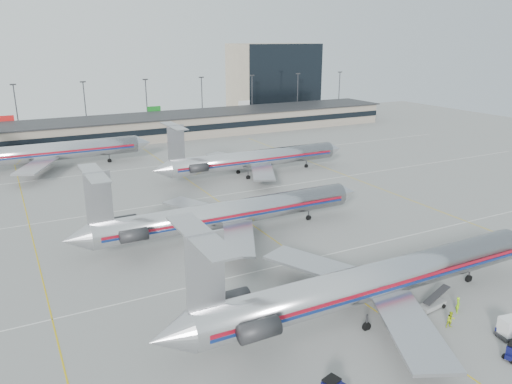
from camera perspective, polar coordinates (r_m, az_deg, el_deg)
ground at (r=57.18m, az=10.96°, el=-11.45°), size 260.00×260.00×0.00m
apron_markings at (r=64.36m, az=5.42°, el=-7.78°), size 160.00×0.15×0.02m
terminal at (r=142.41m, az=-14.22°, el=7.03°), size 162.00×17.00×6.25m
light_mast_row at (r=155.17m, az=-15.63°, el=9.76°), size 163.60×0.40×15.28m
distant_building at (r=192.00m, az=1.94°, el=12.87°), size 30.00×20.00×25.00m
jet_foreground at (r=52.38m, az=12.77°, el=-9.98°), size 46.99×27.67×12.30m
jet_second_row at (r=70.47m, az=-3.71°, el=-2.49°), size 44.81×26.38×11.73m
jet_third_row at (r=102.04m, az=-0.52°, el=3.80°), size 43.01×26.45×11.76m
jet_back_row at (r=115.79m, az=-23.67°, el=4.13°), size 47.20×29.03×12.91m
cart_outer at (r=54.78m, az=26.60°, el=-13.88°), size 1.85×1.40×0.96m
uld_container at (r=54.14m, az=26.95°, el=-13.69°), size 2.15×1.89×2.02m
belt_loader at (r=56.45m, az=19.51°, el=-11.95°), size 4.07×1.66×2.10m
ramp_worker_near at (r=56.50m, az=22.08°, el=-11.87°), size 0.74×0.75×1.74m
ramp_worker_far at (r=53.64m, az=21.37°, el=-13.43°), size 0.98×0.86×1.71m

